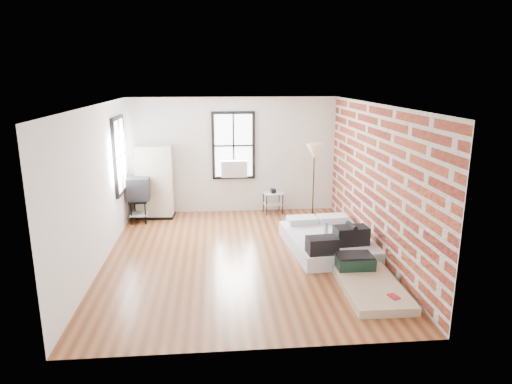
{
  "coord_description": "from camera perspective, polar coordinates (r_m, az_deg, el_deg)",
  "views": [
    {
      "loc": [
        -0.44,
        -7.96,
        3.29
      ],
      "look_at": [
        0.31,
        0.3,
        1.17
      ],
      "focal_mm": 32.0,
      "sensor_mm": 36.0,
      "label": 1
    }
  ],
  "objects": [
    {
      "name": "mattress_main",
      "position": [
        9.01,
        9.26,
        -5.99
      ],
      "size": [
        1.72,
        2.23,
        0.67
      ],
      "rotation": [
        0.0,
        0.0,
        0.09
      ],
      "color": "white",
      "rests_on": "ground"
    },
    {
      "name": "room_shell",
      "position": [
        8.49,
        -0.54,
        3.82
      ],
      "size": [
        5.02,
        6.02,
        2.8
      ],
      "color": "silver",
      "rests_on": "ground"
    },
    {
      "name": "tv_stand",
      "position": [
        10.81,
        -14.45,
        0.33
      ],
      "size": [
        0.56,
        0.77,
        1.05
      ],
      "rotation": [
        0.0,
        0.0,
        0.05
      ],
      "color": "black",
      "rests_on": "ground"
    },
    {
      "name": "floor_lamp",
      "position": [
        10.45,
        7.3,
        4.64
      ],
      "size": [
        0.39,
        0.39,
        1.8
      ],
      "color": "black",
      "rests_on": "ground"
    },
    {
      "name": "wardrobe",
      "position": [
        10.98,
        -12.62,
        1.2
      ],
      "size": [
        0.89,
        0.55,
        1.72
      ],
      "rotation": [
        0.0,
        0.0,
        -0.06
      ],
      "color": "black",
      "rests_on": "ground"
    },
    {
      "name": "ground",
      "position": [
        8.62,
        -1.86,
        -8.07
      ],
      "size": [
        6.0,
        6.0,
        0.0
      ],
      "primitive_type": "plane",
      "color": "#5B2D18",
      "rests_on": "ground"
    },
    {
      "name": "side_table",
      "position": [
        11.15,
        2.14,
        -0.64
      ],
      "size": [
        0.51,
        0.43,
        0.61
      ],
      "rotation": [
        0.0,
        0.0,
        0.15
      ],
      "color": "black",
      "rests_on": "ground"
    },
    {
      "name": "mattress_bare",
      "position": [
        7.64,
        13.67,
        -10.68
      ],
      "size": [
        0.91,
        1.7,
        0.36
      ],
      "rotation": [
        0.0,
        0.0,
        -0.01
      ],
      "color": "tan",
      "rests_on": "ground"
    }
  ]
}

